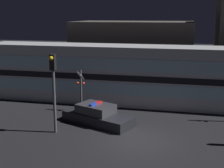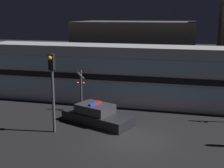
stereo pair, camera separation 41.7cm
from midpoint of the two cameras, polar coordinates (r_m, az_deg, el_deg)
ground_plane at (r=17.40m, az=4.90°, el=-10.25°), size 120.00×120.00×0.00m
train at (r=24.09m, az=2.68°, el=1.77°), size 22.11×3.10×4.44m
police_car at (r=19.83m, az=-2.20°, el=-5.79°), size 4.91×3.36×1.33m
crossing_signal_far at (r=22.11m, az=-5.15°, el=-0.82°), size 0.64×0.29×2.92m
traffic_light_corner at (r=17.93m, az=-10.20°, el=0.37°), size 0.30×0.46×4.60m
building_left at (r=31.64m, az=4.70°, el=5.83°), size 11.55×6.82×6.07m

